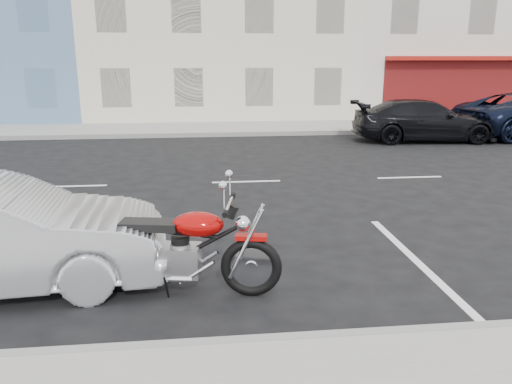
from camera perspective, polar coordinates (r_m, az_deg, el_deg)
ground at (r=12.06m, az=8.38°, el=1.42°), size 120.00×120.00×0.00m
sidewalk_far at (r=20.32m, az=-11.91°, el=7.02°), size 80.00×3.40×0.15m
curb_far at (r=18.64m, az=-12.39°, el=6.30°), size 80.00×0.12×0.16m
motorcycle at (r=6.02m, az=-0.26°, el=-7.16°), size 2.34×0.85×1.18m
car_far at (r=18.42m, az=18.68°, el=7.75°), size 5.05×2.37×1.43m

